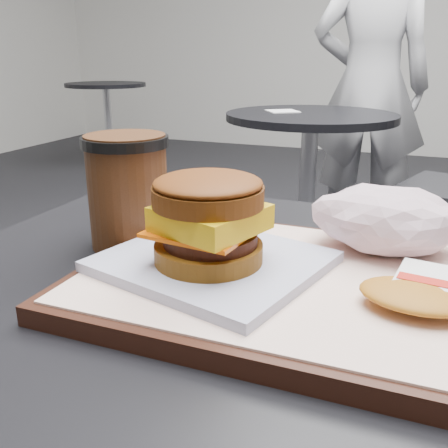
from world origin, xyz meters
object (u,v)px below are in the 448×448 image
(coffee_cup, at_px, (128,187))
(neighbor_table, at_px, (309,161))
(serving_tray, at_px, (288,283))
(breakfast_sandwich, at_px, (210,230))
(hash_brown, at_px, (437,292))
(crumpled_wrapper, at_px, (385,219))
(patron, at_px, (370,86))

(coffee_cup, relative_size, neighbor_table, 0.17)
(neighbor_table, bearing_deg, serving_tray, -78.67)
(breakfast_sandwich, height_order, coffee_cup, coffee_cup)
(hash_brown, relative_size, neighbor_table, 0.17)
(serving_tray, xyz_separation_m, crumpled_wrapper, (0.07, 0.10, 0.04))
(serving_tray, bearing_deg, hash_brown, -6.50)
(breakfast_sandwich, distance_m, patron, 2.35)
(breakfast_sandwich, xyz_separation_m, coffee_cup, (-0.13, 0.07, 0.01))
(serving_tray, distance_m, breakfast_sandwich, 0.09)
(breakfast_sandwich, distance_m, crumpled_wrapper, 0.19)
(breakfast_sandwich, distance_m, neighbor_table, 1.71)
(serving_tray, xyz_separation_m, coffee_cup, (-0.20, 0.05, 0.06))
(patron, bearing_deg, hash_brown, 91.62)
(serving_tray, relative_size, coffee_cup, 2.97)
(serving_tray, xyz_separation_m, neighbor_table, (-0.33, 1.65, -0.23))
(serving_tray, xyz_separation_m, patron, (-0.18, 2.33, 0.04))
(coffee_cup, height_order, neighbor_table, coffee_cup)
(crumpled_wrapper, distance_m, coffee_cup, 0.28)
(hash_brown, bearing_deg, serving_tray, 173.50)
(breakfast_sandwich, height_order, patron, patron)
(crumpled_wrapper, relative_size, coffee_cup, 1.14)
(patron, bearing_deg, coffee_cup, 83.63)
(hash_brown, relative_size, patron, 0.08)
(serving_tray, height_order, patron, patron)
(breakfast_sandwich, relative_size, coffee_cup, 1.77)
(patron, bearing_deg, breakfast_sandwich, 86.86)
(hash_brown, bearing_deg, breakfast_sandwich, -178.85)
(crumpled_wrapper, distance_m, neighbor_table, 1.63)
(crumpled_wrapper, bearing_deg, hash_brown, -65.38)
(coffee_cup, bearing_deg, crumpled_wrapper, 8.53)
(neighbor_table, bearing_deg, breakfast_sandwich, -81.13)
(serving_tray, relative_size, hash_brown, 3.06)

